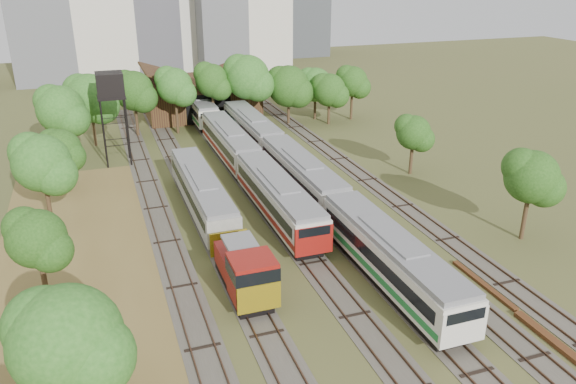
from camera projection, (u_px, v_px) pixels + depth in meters
name	position (u px, v px, depth m)	size (l,w,h in m)	color
ground	(407.00, 338.00, 34.25)	(240.00, 240.00, 0.00)	#475123
dry_grass_patch	(94.00, 323.00, 35.67)	(14.00, 60.00, 0.04)	brown
tracks	(271.00, 193.00, 55.85)	(24.60, 80.00, 0.19)	#4C473D
railcar_red_set	(251.00, 167.00, 56.94)	(3.04, 34.58, 3.76)	black
railcar_green_set	(302.00, 176.00, 54.55)	(3.08, 52.07, 3.81)	black
railcar_rear	(198.00, 107.00, 81.18)	(2.87, 16.08, 3.55)	black
shunter_locomotive	(246.00, 272.00, 37.88)	(2.92, 8.10, 3.82)	black
old_grey_coach	(202.00, 193.00, 50.89)	(2.84, 18.00, 3.51)	black
water_tower	(110.00, 88.00, 60.93)	(2.98, 2.98, 10.31)	black
rail_pile_near	(569.00, 354.00, 32.64)	(0.58, 8.70, 0.29)	#5A3219
rail_pile_far	(483.00, 284.00, 39.77)	(0.43, 6.82, 0.22)	#5A3219
maintenance_shed	(201.00, 96.00, 83.44)	(16.45, 11.55, 7.58)	#351C13
tree_band_left	(54.00, 196.00, 41.77)	(7.10, 54.16, 8.93)	#382616
tree_band_far	(222.00, 86.00, 75.00)	(40.84, 8.43, 9.83)	#382616
tree_band_right	(399.00, 121.00, 61.98)	(5.31, 42.79, 7.64)	#382616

